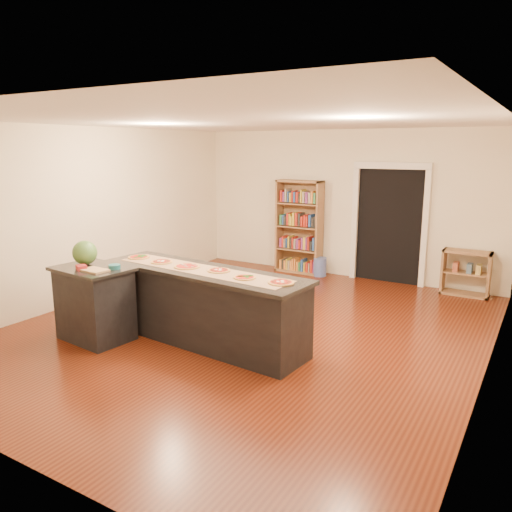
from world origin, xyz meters
The scene contains 18 objects.
room centered at (0.00, 0.00, 1.40)m, with size 6.00×7.00×2.80m.
doorway centered at (0.90, 3.46, 1.20)m, with size 1.40×0.09×2.21m.
kitchen_island centered at (-0.26, -0.69, 0.48)m, with size 2.92×0.79×0.96m.
side_counter centered at (-1.53, -1.33, 0.49)m, with size 0.98×0.71×0.97m.
bookshelf centered at (-0.85, 3.29, 0.92)m, with size 0.92×0.33×1.84m, color #976F49.
low_shelf centered at (2.30, 3.28, 0.39)m, with size 0.77×0.33×0.77m, color #976F49.
waste_bin centered at (-0.34, 3.21, 0.18)m, with size 0.25×0.25×0.36m, color #4C61AA.
kraft_paper centered at (-0.26, -0.70, 0.96)m, with size 2.53×0.46×0.00m, color olive.
watermelon centered at (-1.73, -1.26, 1.12)m, with size 0.32×0.32×0.32m, color #144214.
cutting_board centered at (-1.35, -1.45, 0.98)m, with size 0.33×0.22×0.02m, color tan.
package_red centered at (-1.55, -1.48, 0.99)m, with size 0.16×0.11×0.06m, color maroon.
package_teal centered at (-1.22, -1.24, 0.99)m, with size 0.15×0.15×0.06m, color #195966.
pizza_a centered at (-1.42, -0.60, 0.97)m, with size 0.31×0.31×0.02m.
pizza_b centered at (-0.96, -0.66, 0.97)m, with size 0.31×0.31×0.02m.
pizza_c centered at (-0.49, -0.70, 0.97)m, with size 0.32×0.32×0.02m.
pizza_d centered at (-0.02, -0.66, 0.97)m, with size 0.27×0.27×0.02m.
pizza_e centered at (0.43, -0.79, 0.97)m, with size 0.28×0.28×0.02m.
pizza_f centered at (0.90, -0.76, 0.97)m, with size 0.29×0.29×0.02m.
Camera 1 is at (3.45, -5.57, 2.46)m, focal length 35.00 mm.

